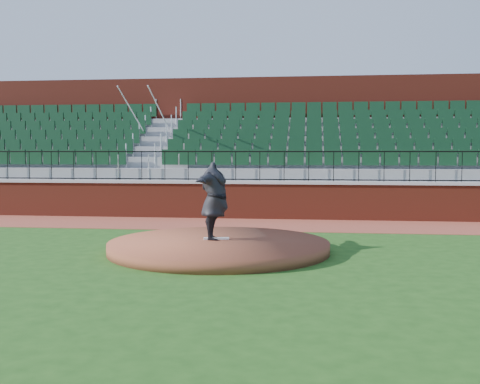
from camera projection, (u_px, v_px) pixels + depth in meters
name	position (u px, v px, depth m)	size (l,w,h in m)	color
ground	(232.00, 255.00, 12.82)	(90.00, 90.00, 0.00)	#1E4915
warning_track	(255.00, 224.00, 18.17)	(34.00, 3.20, 0.01)	brown
field_wall	(260.00, 201.00, 19.71)	(34.00, 0.35, 1.20)	maroon
wall_cap	(260.00, 182.00, 19.66)	(34.00, 0.45, 0.10)	#B7B7B7
wall_railing	(260.00, 166.00, 19.63)	(34.00, 0.05, 1.00)	black
seating_stands	(266.00, 152.00, 22.29)	(34.00, 5.10, 4.60)	gray
concourse_wall	(271.00, 141.00, 25.03)	(34.00, 0.50, 5.50)	maroon
pitchers_mound	(219.00, 246.00, 13.20)	(5.05, 5.05, 0.25)	brown
pitching_rubber	(216.00, 238.00, 13.45)	(0.59, 0.15, 0.04)	white
pitcher	(215.00, 201.00, 13.30)	(2.22, 0.61, 1.81)	black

